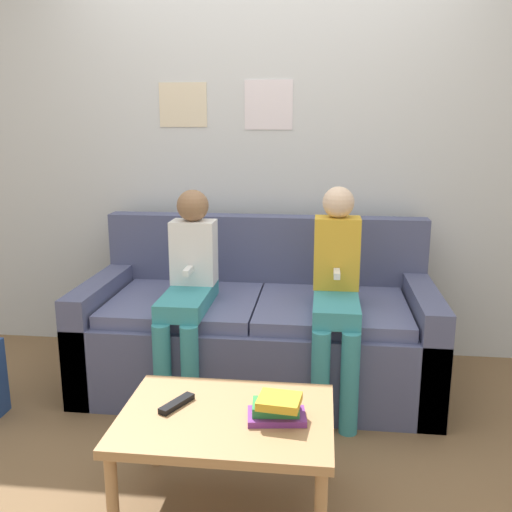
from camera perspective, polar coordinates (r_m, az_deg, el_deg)
The scene contains 8 objects.
ground_plane at distance 2.92m, azimuth -1.05°, elevation -17.15°, with size 10.00×10.00×0.00m, color brown.
wall_back at distance 3.62m, azimuth 1.30°, elevation 10.50°, with size 8.00×0.06×2.60m.
couch at distance 3.30m, azimuth 0.29°, elevation -7.55°, with size 1.94×0.90×0.92m.
coffee_table at distance 2.25m, azimuth -3.00°, elevation -16.56°, with size 0.80×0.59×0.40m.
person_left at distance 3.05m, azimuth -6.78°, elevation -2.84°, with size 0.24×0.60×1.12m.
person_right at distance 2.97m, azimuth 8.04°, elevation -3.15°, with size 0.24×0.60×1.15m.
tv_remote at distance 2.30m, azimuth -7.93°, elevation -14.41°, with size 0.11×0.17×0.02m.
book_stack at distance 2.18m, azimuth 2.13°, elevation -14.98°, with size 0.23×0.16×0.09m.
Camera 1 is at (0.35, -2.49, 1.48)m, focal length 40.00 mm.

